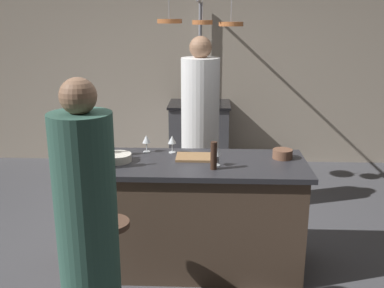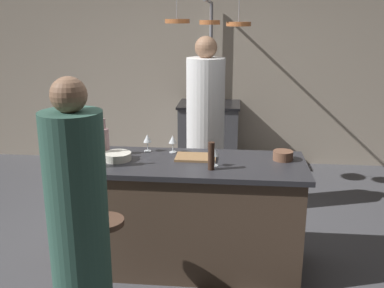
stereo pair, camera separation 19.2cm
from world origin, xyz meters
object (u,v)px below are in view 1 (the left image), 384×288
cutting_board (196,157)px  pepper_mill (214,156)px  chef (200,134)px  guest_left (88,232)px  mixing_bowl_ceramic (118,158)px  wine_bottle_green (102,151)px  wine_bottle_rose (104,142)px  wine_bottle_white (93,147)px  wine_glass_by_chef (146,140)px  mixing_bowl_wooden (283,154)px  bar_stool_left (112,262)px  stove_range (199,136)px  wine_glass_near_left_guest (172,140)px  wine_glass_near_right_guest (216,152)px

cutting_board → pepper_mill: (0.14, -0.26, 0.10)m
chef → guest_left: (-0.60, -2.06, -0.06)m
chef → pepper_mill: chef is taller
chef → cutting_board: size_ratio=5.65×
guest_left → mixing_bowl_ceramic: 0.97m
wine_bottle_green → wine_bottle_rose: wine_bottle_green is taller
chef → wine_bottle_white: 1.38m
wine_bottle_green → wine_glass_by_chef: 0.50m
cutting_board → mixing_bowl_wooden: size_ratio=2.04×
bar_stool_left → wine_glass_by_chef: size_ratio=4.66×
stove_range → bar_stool_left: (-0.51, -3.07, -0.07)m
guest_left → cutting_board: (0.60, 1.06, 0.13)m
wine_bottle_rose → wine_glass_by_chef: 0.35m
guest_left → wine_bottle_white: 1.00m
mixing_bowl_ceramic → pepper_mill: bearing=-11.7°
wine_glass_by_chef → wine_glass_near_left_guest: 0.21m
wine_glass_by_chef → wine_glass_near_left_guest: (0.21, -0.01, 0.00)m
wine_bottle_rose → bar_stool_left: bearing=-75.2°
stove_range → bar_stool_left: stove_range is taller
chef → wine_glass_near_right_guest: size_ratio=12.38×
stove_range → wine_bottle_white: 2.64m
wine_bottle_rose → wine_glass_near_left_guest: wine_bottle_rose is taller
wine_bottle_white → mixing_bowl_ceramic: size_ratio=1.40×
stove_range → wine_glass_near_left_guest: size_ratio=6.10×
chef → bar_stool_left: size_ratio=2.66×
guest_left → pepper_mill: size_ratio=8.02×
stove_range → wine_glass_by_chef: size_ratio=6.10×
stove_range → wine_glass_near_right_guest: wine_glass_near_right_guest is taller
wine_glass_near_left_guest → wine_glass_near_right_guest: bearing=-41.2°
wine_bottle_green → mixing_bowl_ceramic: wine_bottle_green is taller
wine_bottle_rose → wine_glass_by_chef: bearing=22.0°
chef → bar_stool_left: bearing=-108.0°
cutting_board → pepper_mill: 0.31m
stove_range → wine_glass_near_right_guest: (0.19, -2.54, 0.56)m
chef → wine_bottle_green: size_ratio=5.40×
wine_bottle_white → mixing_bowl_ceramic: (0.19, 0.00, -0.09)m
wine_glass_near_right_guest → mixing_bowl_ceramic: (-0.77, 0.07, -0.08)m
guest_left → wine_bottle_green: (-0.09, 0.78, 0.25)m
wine_glass_near_right_guest → wine_bottle_rose: bearing=167.8°
chef → wine_glass_near_right_guest: chef is taller
wine_glass_by_chef → mixing_bowl_ceramic: (-0.19, -0.25, -0.08)m
wine_glass_by_chef → mixing_bowl_ceramic: size_ratio=0.67×
wine_bottle_rose → mixing_bowl_wooden: bearing=0.3°
wine_glass_near_left_guest → mixing_bowl_ceramic: 0.48m
bar_stool_left → wine_bottle_white: (-0.25, 0.60, 0.64)m
wine_bottle_white → wine_glass_by_chef: wine_bottle_white is taller
cutting_board → wine_glass_by_chef: wine_glass_by_chef is taller
wine_glass_near_left_guest → mixing_bowl_ceramic: size_ratio=0.67×
pepper_mill → wine_glass_near_right_guest: pepper_mill is taller
bar_stool_left → guest_left: bearing=-97.9°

